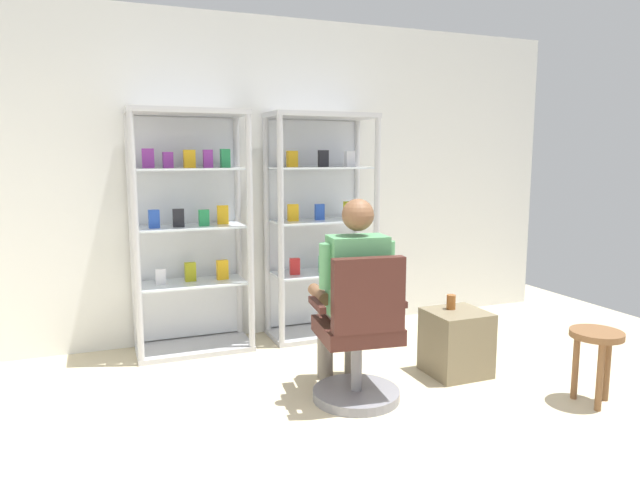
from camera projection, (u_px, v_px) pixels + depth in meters
back_wall at (249, 179)px, 4.87m from camera, size 6.00×0.10×2.70m
display_cabinet_left at (190, 230)px, 4.51m from camera, size 0.90×0.45×1.90m
display_cabinet_right at (319, 224)px, 4.91m from camera, size 0.90×0.45×1.90m
office_chair at (359, 342)px, 3.55m from camera, size 0.59×0.56×0.96m
seated_shopkeeper at (352, 287)px, 3.66m from camera, size 0.52×0.60×1.29m
storage_crate at (456, 342)px, 4.06m from camera, size 0.40×0.39×0.46m
tea_glass at (451, 302)px, 4.07m from camera, size 0.06×0.06×0.10m
wooden_stool at (596, 346)px, 3.55m from camera, size 0.32×0.32×0.47m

